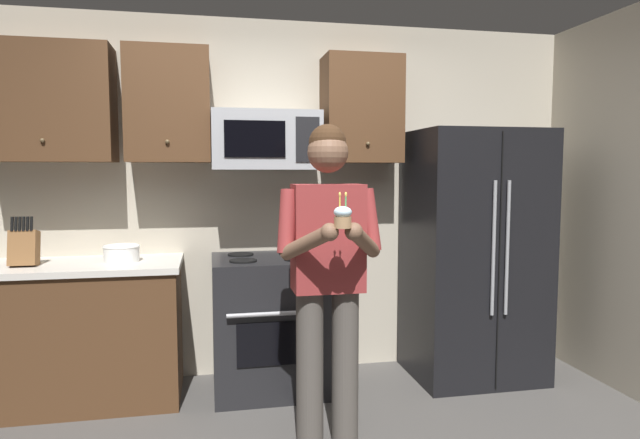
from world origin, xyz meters
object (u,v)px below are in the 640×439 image
at_px(bowl_large_white, 122,253).
at_px(refrigerator, 474,255).
at_px(microwave, 266,141).
at_px(oven_range, 269,323).
at_px(person, 328,266).
at_px(knife_block, 24,247).
at_px(cupcake, 343,217).

bearing_deg(bowl_large_white, refrigerator, -1.44).
bearing_deg(microwave, oven_range, -90.02).
bearing_deg(bowl_large_white, microwave, 5.77).
relative_size(refrigerator, bowl_large_white, 7.72).
relative_size(microwave, refrigerator, 0.41).
xyz_separation_m(oven_range, person, (0.24, -0.84, 0.53)).
bearing_deg(bowl_large_white, oven_range, -1.34).
bearing_deg(bowl_large_white, knife_block, -174.77).
height_order(microwave, person, microwave).
distance_m(refrigerator, person, 1.50).
height_order(oven_range, microwave, microwave).
distance_m(refrigerator, knife_block, 3.03).
xyz_separation_m(microwave, bowl_large_white, (-0.96, -0.10, -0.74)).
bearing_deg(bowl_large_white, person, -35.90).
height_order(microwave, refrigerator, microwave).
relative_size(bowl_large_white, cupcake, 1.34).
xyz_separation_m(bowl_large_white, cupcake, (1.19, -1.19, 0.32)).
bearing_deg(knife_block, microwave, 5.57).
xyz_separation_m(microwave, refrigerator, (1.50, -0.16, -0.82)).
bearing_deg(refrigerator, microwave, 173.97).
xyz_separation_m(refrigerator, knife_block, (-3.03, 0.01, 0.14)).
bearing_deg(oven_range, person, -74.39).
relative_size(refrigerator, cupcake, 10.35).
bearing_deg(cupcake, bowl_large_white, 135.01).
distance_m(microwave, cupcake, 1.38).
distance_m(knife_block, bowl_large_white, 0.57).
bearing_deg(cupcake, oven_range, 101.36).
relative_size(person, cupcake, 10.13).
xyz_separation_m(person, cupcake, (-0.00, -0.33, 0.30)).
xyz_separation_m(microwave, cupcake, (0.24, -1.29, -0.43)).
bearing_deg(microwave, person, -76.26).
distance_m(knife_block, cupcake, 2.12).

